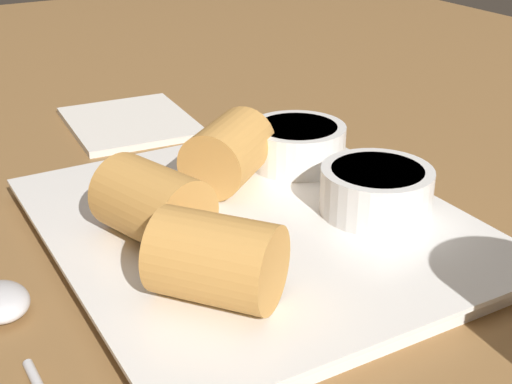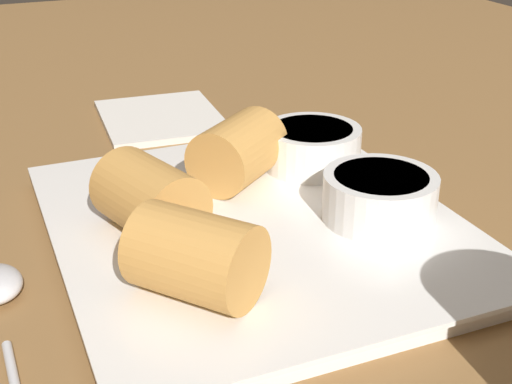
{
  "view_description": "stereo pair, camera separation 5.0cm",
  "coord_description": "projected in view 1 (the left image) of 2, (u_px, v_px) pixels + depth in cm",
  "views": [
    {
      "loc": [
        37.01,
        -20.21,
        24.87
      ],
      "look_at": [
        1.39,
        0.12,
        5.41
      ],
      "focal_mm": 50.0,
      "sensor_mm": 36.0,
      "label": 1
    },
    {
      "loc": [
        39.22,
        -15.73,
        24.87
      ],
      "look_at": [
        1.39,
        0.12,
        5.41
      ],
      "focal_mm": 50.0,
      "sensor_mm": 36.0,
      "label": 2
    }
  ],
  "objects": [
    {
      "name": "roll_front_right",
      "position": [
        148.0,
        202.0,
        0.43
      ],
      "size": [
        7.76,
        6.55,
        4.77
      ],
      "color": "#D19347",
      "rests_on": "serving_plate"
    },
    {
      "name": "serving_plate",
      "position": [
        256.0,
        229.0,
        0.47
      ],
      "size": [
        28.59,
        25.18,
        1.5
      ],
      "color": "white",
      "rests_on": "table_surface"
    },
    {
      "name": "roll_back_left",
      "position": [
        209.0,
        258.0,
        0.37
      ],
      "size": [
        8.03,
        7.77,
        4.77
      ],
      "color": "#D19347",
      "rests_on": "serving_plate"
    },
    {
      "name": "dipping_bowl_far",
      "position": [
        297.0,
        143.0,
        0.54
      ],
      "size": [
        7.36,
        7.36,
        3.03
      ],
      "color": "white",
      "rests_on": "serving_plate"
    },
    {
      "name": "spoon",
      "position": [
        8.0,
        318.0,
        0.38
      ],
      "size": [
        19.6,
        3.24,
        1.42
      ],
      "color": "silver",
      "rests_on": "table_surface"
    },
    {
      "name": "table_surface",
      "position": [
        244.0,
        243.0,
        0.48
      ],
      "size": [
        180.0,
        140.0,
        2.0
      ],
      "color": "olive",
      "rests_on": "ground"
    },
    {
      "name": "dipping_bowl_near",
      "position": [
        376.0,
        188.0,
        0.46
      ],
      "size": [
        7.36,
        7.36,
        3.03
      ],
      "color": "white",
      "rests_on": "serving_plate"
    },
    {
      "name": "napkin",
      "position": [
        130.0,
        123.0,
        0.66
      ],
      "size": [
        13.41,
        11.63,
        0.6
      ],
      "color": "silver",
      "rests_on": "table_surface"
    },
    {
      "name": "roll_front_left",
      "position": [
        230.0,
        150.0,
        0.51
      ],
      "size": [
        7.77,
        8.03,
        4.77
      ],
      "color": "#D19347",
      "rests_on": "serving_plate"
    }
  ]
}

